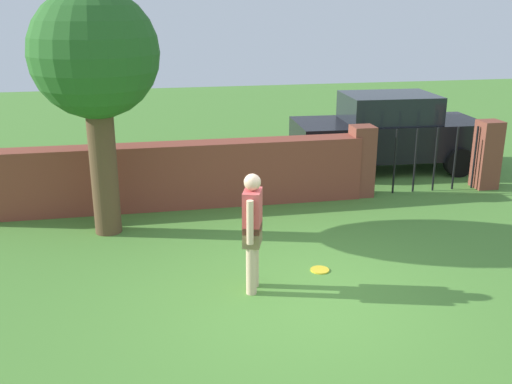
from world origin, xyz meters
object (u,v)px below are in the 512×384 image
(person, at_px, (252,227))
(frisbee_yellow, at_px, (320,270))
(car, at_px, (387,132))
(tree, at_px, (95,60))

(person, distance_m, frisbee_yellow, 1.44)
(car, distance_m, frisbee_yellow, 5.86)
(person, xyz_separation_m, frisbee_yellow, (1.06, 0.39, -0.89))
(person, height_order, car, car)
(car, bearing_deg, tree, 27.07)
(person, relative_size, frisbee_yellow, 6.00)
(car, bearing_deg, person, 54.61)
(person, bearing_deg, car, 160.52)
(frisbee_yellow, bearing_deg, car, 58.15)
(tree, height_order, person, tree)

